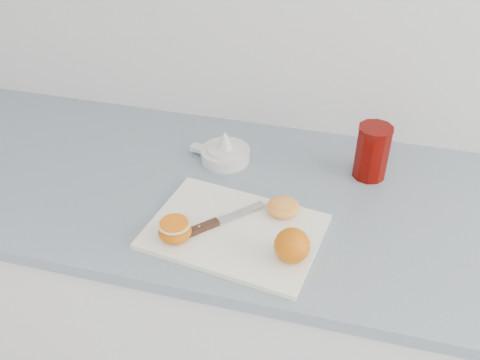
% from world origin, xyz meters
% --- Properties ---
extents(counter, '(2.52, 0.64, 0.89)m').
position_xyz_m(counter, '(0.05, 1.70, 0.45)').
color(counter, white).
rests_on(counter, ground).
extents(cutting_board, '(0.38, 0.29, 0.01)m').
position_xyz_m(cutting_board, '(-0.10, 1.55, 0.90)').
color(cutting_board, white).
rests_on(cutting_board, counter).
extents(whole_orange, '(0.07, 0.07, 0.07)m').
position_xyz_m(whole_orange, '(0.03, 1.50, 0.94)').
color(whole_orange, orange).
rests_on(whole_orange, cutting_board).
extents(half_orange, '(0.07, 0.07, 0.04)m').
position_xyz_m(half_orange, '(-0.20, 1.49, 0.92)').
color(half_orange, orange).
rests_on(half_orange, cutting_board).
extents(squeezed_shell, '(0.07, 0.07, 0.03)m').
position_xyz_m(squeezed_shell, '(-0.01, 1.63, 0.92)').
color(squeezed_shell, '#FA9639').
rests_on(squeezed_shell, cutting_board).
extents(paring_knife, '(0.15, 0.16, 0.01)m').
position_xyz_m(paring_knife, '(-0.15, 1.54, 0.91)').
color(paring_knife, '#482B1C').
rests_on(paring_knife, cutting_board).
extents(citrus_juicer, '(0.15, 0.12, 0.08)m').
position_xyz_m(citrus_juicer, '(-0.19, 1.81, 0.91)').
color(citrus_juicer, white).
rests_on(citrus_juicer, counter).
extents(red_tumbler, '(0.08, 0.08, 0.13)m').
position_xyz_m(red_tumbler, '(0.16, 1.83, 0.95)').
color(red_tumbler, '#610300').
rests_on(red_tumbler, counter).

